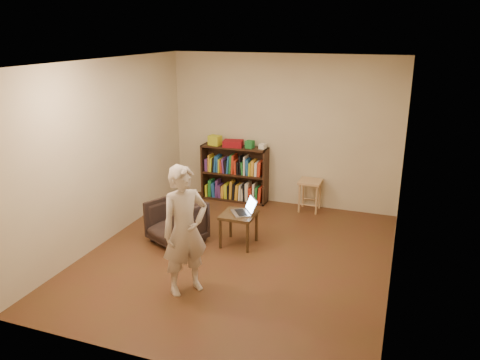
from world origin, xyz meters
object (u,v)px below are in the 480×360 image
(bookshelf, at_px, (235,177))
(side_table, at_px, (239,219))
(laptop, at_px, (245,210))
(person, at_px, (185,231))
(stool, at_px, (310,186))
(armchair, at_px, (176,222))

(bookshelf, bearing_deg, side_table, -67.82)
(laptop, height_order, person, person)
(laptop, bearing_deg, stool, 123.47)
(armchair, relative_size, person, 0.45)
(side_table, xyz_separation_m, laptop, (0.08, 0.05, 0.13))
(bookshelf, height_order, armchair, bookshelf)
(laptop, bearing_deg, armchair, -109.56)
(side_table, distance_m, person, 1.43)
(side_table, bearing_deg, person, -96.39)
(bookshelf, bearing_deg, person, -79.92)
(stool, xyz_separation_m, armchair, (-1.55, -1.90, -0.11))
(stool, xyz_separation_m, laptop, (-0.60, -1.62, 0.10))
(side_table, relative_size, laptop, 1.09)
(bookshelf, height_order, stool, bookshelf)
(stool, relative_size, laptop, 1.22)
(stool, bearing_deg, side_table, -112.22)
(bookshelf, relative_size, laptop, 2.73)
(bookshelf, xyz_separation_m, stool, (1.39, -0.06, -0.01))
(side_table, bearing_deg, armchair, -165.04)
(stool, bearing_deg, laptop, -110.40)
(stool, distance_m, armchair, 2.46)
(side_table, relative_size, person, 0.31)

